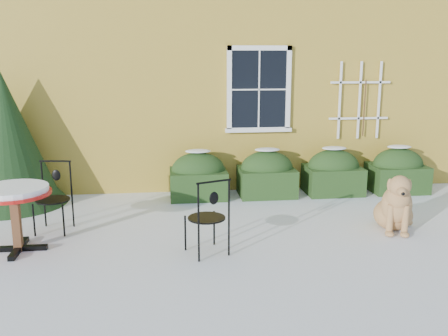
{
  "coord_description": "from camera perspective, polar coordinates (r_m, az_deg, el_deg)",
  "views": [
    {
      "loc": [
        -0.88,
        -6.48,
        2.58
      ],
      "look_at": [
        0.0,
        1.0,
        0.9
      ],
      "focal_mm": 40.0,
      "sensor_mm": 36.0,
      "label": 1
    }
  ],
  "objects": [
    {
      "name": "evergreen_shrub",
      "position": [
        9.55,
        -23.6,
        1.78
      ],
      "size": [
        1.98,
        1.98,
        2.4
      ],
      "rotation": [
        0.0,
        0.0,
        -0.1
      ],
      "color": "black",
      "rests_on": "ground"
    },
    {
      "name": "house",
      "position": [
        13.52,
        -3.09,
        15.26
      ],
      "size": [
        12.4,
        8.4,
        6.4
      ],
      "color": "gold",
      "rests_on": "ground"
    },
    {
      "name": "dog",
      "position": [
        7.95,
        19.01,
        -4.24
      ],
      "size": [
        0.74,
        0.99,
        0.93
      ],
      "rotation": [
        0.0,
        0.0,
        -0.27
      ],
      "color": "tan",
      "rests_on": "ground"
    },
    {
      "name": "bistro_table",
      "position": [
        7.21,
        -22.87,
        -3.14
      ],
      "size": [
        0.97,
        0.97,
        0.9
      ],
      "rotation": [
        0.0,
        0.0,
        -0.03
      ],
      "color": "black",
      "rests_on": "ground"
    },
    {
      "name": "hedge_row",
      "position": [
        9.63,
        8.7,
        -0.64
      ],
      "size": [
        4.95,
        0.8,
        0.91
      ],
      "color": "#193113",
      "rests_on": "ground"
    },
    {
      "name": "patio_chair_near",
      "position": [
        6.61,
        -1.83,
        -5.55
      ],
      "size": [
        0.6,
        0.6,
        1.05
      ],
      "rotation": [
        0.0,
        0.0,
        3.51
      ],
      "color": "black",
      "rests_on": "ground"
    },
    {
      "name": "patio_chair_far",
      "position": [
        7.93,
        -18.89,
        -3.14
      ],
      "size": [
        0.53,
        0.52,
        1.05
      ],
      "rotation": [
        0.0,
        0.0,
        -0.14
      ],
      "color": "black",
      "rests_on": "ground"
    },
    {
      "name": "ground",
      "position": [
        7.03,
        0.97,
        -8.96
      ],
      "size": [
        80.0,
        80.0,
        0.0
      ],
      "primitive_type": "plane",
      "color": "white",
      "rests_on": "ground"
    }
  ]
}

